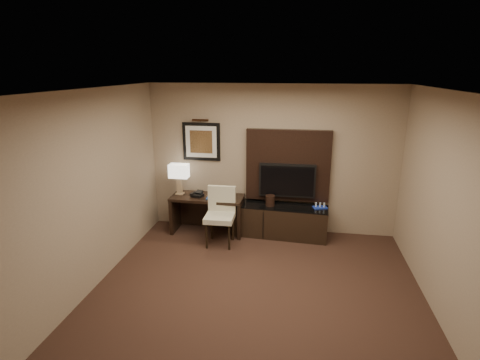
% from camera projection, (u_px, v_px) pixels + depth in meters
% --- Properties ---
extents(floor, '(4.50, 5.00, 0.01)m').
position_uv_depth(floor, '(253.00, 307.00, 4.82)').
color(floor, '#301C15').
rests_on(floor, ground).
extents(ceiling, '(4.50, 5.00, 0.01)m').
position_uv_depth(ceiling, '(256.00, 92.00, 4.05)').
color(ceiling, silver).
rests_on(ceiling, wall_back).
extents(wall_back, '(4.50, 0.01, 2.70)m').
position_uv_depth(wall_back, '(272.00, 160.00, 6.80)').
color(wall_back, gray).
rests_on(wall_back, floor).
extents(wall_left, '(0.01, 5.00, 2.70)m').
position_uv_depth(wall_left, '(80.00, 198.00, 4.78)').
color(wall_left, gray).
rests_on(wall_left, floor).
extents(wall_right, '(0.01, 5.00, 2.70)m').
position_uv_depth(wall_right, '(459.00, 220.00, 4.08)').
color(wall_right, gray).
rests_on(wall_right, floor).
extents(desk, '(1.32, 0.59, 0.70)m').
position_uv_depth(desk, '(208.00, 214.00, 6.93)').
color(desk, black).
rests_on(desk, floor).
extents(credenza, '(1.71, 0.58, 0.58)m').
position_uv_depth(credenza, '(280.00, 221.00, 6.78)').
color(credenza, black).
rests_on(credenza, floor).
extents(tv_wall_panel, '(1.50, 0.12, 1.30)m').
position_uv_depth(tv_wall_panel, '(288.00, 166.00, 6.72)').
color(tv_wall_panel, black).
rests_on(tv_wall_panel, wall_back).
extents(tv, '(1.00, 0.08, 0.60)m').
position_uv_depth(tv, '(287.00, 180.00, 6.69)').
color(tv, black).
rests_on(tv, tv_wall_panel).
extents(artwork, '(0.70, 0.04, 0.70)m').
position_uv_depth(artwork, '(201.00, 142.00, 6.89)').
color(artwork, black).
rests_on(artwork, wall_back).
extents(picture_light, '(0.04, 0.04, 0.30)m').
position_uv_depth(picture_light, '(200.00, 120.00, 6.74)').
color(picture_light, '#3B2113').
rests_on(picture_light, wall_back).
extents(desk_chair, '(0.50, 0.57, 1.01)m').
position_uv_depth(desk_chair, '(220.00, 217.00, 6.39)').
color(desk_chair, beige).
rests_on(desk_chair, floor).
extents(table_lamp, '(0.34, 0.21, 0.53)m').
position_uv_depth(table_lamp, '(179.00, 180.00, 6.88)').
color(table_lamp, tan).
rests_on(table_lamp, desk).
extents(desk_phone, '(0.23, 0.22, 0.10)m').
position_uv_depth(desk_phone, '(197.00, 194.00, 6.80)').
color(desk_phone, black).
rests_on(desk_phone, desk).
extents(blue_folder, '(0.23, 0.30, 0.02)m').
position_uv_depth(blue_folder, '(213.00, 197.00, 6.76)').
color(blue_folder, '#1B47B0').
rests_on(blue_folder, desk).
extents(book, '(0.15, 0.03, 0.21)m').
position_uv_depth(book, '(210.00, 192.00, 6.73)').
color(book, '#AEA989').
rests_on(book, desk).
extents(water_bottle, '(0.06, 0.06, 0.18)m').
position_uv_depth(water_bottle, '(232.00, 193.00, 6.75)').
color(water_bottle, silver).
rests_on(water_bottle, desk).
extents(ice_bucket, '(0.21, 0.21, 0.19)m').
position_uv_depth(ice_bucket, '(270.00, 200.00, 6.69)').
color(ice_bucket, black).
rests_on(ice_bucket, credenza).
extents(minibar_tray, '(0.28, 0.21, 0.09)m').
position_uv_depth(minibar_tray, '(320.00, 206.00, 6.59)').
color(minibar_tray, '#1930A5').
rests_on(minibar_tray, credenza).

